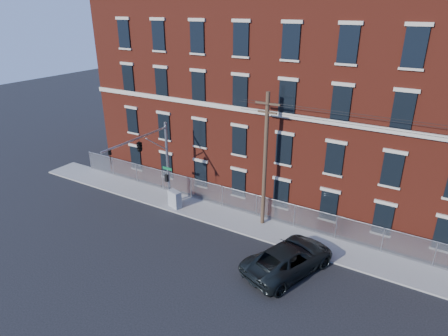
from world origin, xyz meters
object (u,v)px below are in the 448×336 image
utility_pole_near (265,159)px  utility_cabinet (175,199)px  traffic_signal_mast (147,153)px  pickup_truck (289,258)px

utility_pole_near → utility_cabinet: size_ratio=7.03×
traffic_signal_mast → utility_pole_near: utility_pole_near is taller
utility_pole_near → traffic_signal_mast: bearing=-156.9°
traffic_signal_mast → pickup_truck: size_ratio=1.10×
pickup_truck → utility_cabinet: (-11.02, 2.77, -0.05)m
traffic_signal_mast → utility_cabinet: bearing=69.4°
traffic_signal_mast → utility_cabinet: traffic_signal_mast is taller
pickup_truck → utility_cabinet: pickup_truck is taller
utility_cabinet → utility_pole_near: bearing=26.8°
traffic_signal_mast → pickup_truck: bearing=-3.7°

